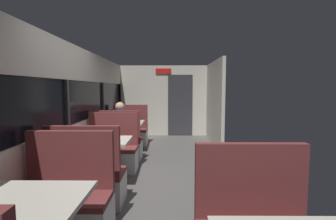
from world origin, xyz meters
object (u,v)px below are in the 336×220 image
object	(u,v)px
dining_table_far_window	(125,126)
seated_passenger	(120,135)
bench_near_window_facing_entry	(66,206)
dining_table_mid_window	(102,146)
bench_mid_window_facing_entry	(112,153)
bench_far_window_facing_end	(120,145)
bench_mid_window_facing_end	(88,181)
bench_far_window_facing_entry	(130,133)
coffee_cup_primary	(104,137)
dining_table_near_window	(25,211)

from	to	relation	value
dining_table_far_window	seated_passenger	distance (m)	0.64
bench_near_window_facing_entry	dining_table_far_window	xyz separation A→B (m)	(0.00, 3.48, 0.31)
bench_near_window_facing_entry	dining_table_mid_window	xyz separation A→B (m)	(0.00, 1.39, 0.31)
bench_mid_window_facing_entry	bench_far_window_facing_end	world-z (taller)	same
bench_mid_window_facing_end	bench_far_window_facing_entry	size ratio (longest dim) A/B	1.00
bench_mid_window_facing_end	bench_far_window_facing_end	xyz separation A→B (m)	(0.00, 2.09, 0.00)
dining_table_far_window	bench_mid_window_facing_end	bearing A→B (deg)	-90.00
bench_mid_window_facing_entry	bench_far_window_facing_entry	bearing A→B (deg)	90.00
bench_mid_window_facing_end	bench_far_window_facing_end	size ratio (longest dim) A/B	1.00
bench_far_window_facing_entry	coffee_cup_primary	distance (m)	2.82
bench_near_window_facing_entry	bench_far_window_facing_entry	size ratio (longest dim) A/B	1.00
dining_table_near_window	bench_near_window_facing_entry	world-z (taller)	bench_near_window_facing_entry
dining_table_mid_window	bench_near_window_facing_entry	bearing A→B (deg)	-90.00
bench_mid_window_facing_entry	bench_far_window_facing_end	distance (m)	0.69
dining_table_near_window	bench_near_window_facing_entry	size ratio (longest dim) A/B	0.82
dining_table_near_window	dining_table_mid_window	bearing A→B (deg)	90.00
dining_table_far_window	seated_passenger	xyz separation A→B (m)	(0.00, -0.63, -0.10)
bench_near_window_facing_entry	bench_far_window_facing_end	world-z (taller)	same
bench_far_window_facing_entry	dining_table_mid_window	bearing A→B (deg)	-90.00
dining_table_near_window	dining_table_far_window	distance (m)	4.18
dining_table_near_window	coffee_cup_primary	distance (m)	2.10
bench_near_window_facing_entry	bench_mid_window_facing_end	size ratio (longest dim) A/B	1.00
bench_mid_window_facing_entry	coffee_cup_primary	world-z (taller)	bench_mid_window_facing_entry
dining_table_mid_window	bench_mid_window_facing_entry	world-z (taller)	bench_mid_window_facing_entry
bench_near_window_facing_entry	dining_table_near_window	bearing A→B (deg)	-90.00
bench_mid_window_facing_end	seated_passenger	xyz separation A→B (m)	(0.00, 2.16, 0.21)
bench_near_window_facing_entry	bench_far_window_facing_entry	world-z (taller)	same
bench_mid_window_facing_entry	bench_far_window_facing_end	xyz separation A→B (m)	(0.00, 0.69, 0.00)
dining_table_mid_window	seated_passenger	distance (m)	1.47
bench_mid_window_facing_end	bench_far_window_facing_entry	distance (m)	3.49
bench_mid_window_facing_end	dining_table_near_window	bearing A→B (deg)	-90.00
bench_near_window_facing_entry	bench_mid_window_facing_entry	size ratio (longest dim) A/B	1.00
dining_table_near_window	coffee_cup_primary	xyz separation A→B (m)	(0.05, 2.09, 0.15)
bench_far_window_facing_entry	seated_passenger	distance (m)	1.34
dining_table_near_window	dining_table_mid_window	xyz separation A→B (m)	(0.00, 2.09, 0.00)
dining_table_near_window	bench_far_window_facing_end	distance (m)	3.49
bench_far_window_facing_entry	seated_passenger	world-z (taller)	seated_passenger
bench_far_window_facing_end	seated_passenger	distance (m)	0.22
bench_near_window_facing_entry	dining_table_mid_window	bearing A→B (deg)	90.00
dining_table_mid_window	dining_table_far_window	world-z (taller)	same
bench_near_window_facing_entry	seated_passenger	xyz separation A→B (m)	(0.00, 2.85, 0.21)
bench_far_window_facing_end	seated_passenger	world-z (taller)	seated_passenger
bench_near_window_facing_entry	seated_passenger	size ratio (longest dim) A/B	0.87
dining_table_far_window	bench_far_window_facing_end	distance (m)	0.77
bench_far_window_facing_entry	bench_near_window_facing_entry	bearing A→B (deg)	-90.00
dining_table_far_window	seated_passenger	bearing A→B (deg)	-90.00
bench_near_window_facing_entry	bench_mid_window_facing_entry	xyz separation A→B (m)	(0.00, 2.09, 0.00)
bench_near_window_facing_entry	bench_far_window_facing_entry	xyz separation A→B (m)	(0.00, 4.18, 0.00)
bench_mid_window_facing_entry	bench_far_window_facing_entry	xyz separation A→B (m)	(0.00, 2.09, 0.00)
bench_near_window_facing_entry	bench_far_window_facing_end	size ratio (longest dim) A/B	1.00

